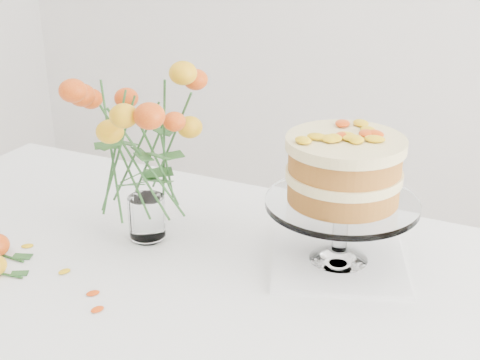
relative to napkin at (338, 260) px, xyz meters
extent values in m
cube|color=tan|center=(-0.36, -0.17, -0.03)|extent=(1.40, 0.90, 0.04)
cylinder|color=tan|center=(-0.98, 0.20, -0.41)|extent=(0.06, 0.06, 0.71)
cube|color=white|center=(-0.36, -0.17, -0.01)|extent=(1.42, 0.92, 0.01)
cube|color=white|center=(-0.36, 0.29, -0.11)|extent=(1.42, 0.01, 0.20)
cube|color=white|center=(0.00, 0.00, 0.00)|extent=(0.35, 0.35, 0.01)
cylinder|color=silver|center=(0.00, 0.00, 0.07)|extent=(0.03, 0.03, 0.10)
cylinder|color=silver|center=(0.00, 0.00, 0.13)|extent=(0.30, 0.30, 0.01)
cylinder|color=#AB6726|center=(0.00, 0.00, 0.16)|extent=(0.25, 0.25, 0.04)
cylinder|color=#FFE9A4|center=(0.00, 0.00, 0.19)|extent=(0.26, 0.26, 0.02)
cylinder|color=#AB6726|center=(0.00, 0.00, 0.22)|extent=(0.25, 0.25, 0.04)
cylinder|color=#FFE9A4|center=(0.00, 0.00, 0.25)|extent=(0.27, 0.27, 0.02)
cylinder|color=silver|center=(-0.41, -0.08, 0.00)|extent=(0.06, 0.06, 0.01)
cylinder|color=silver|center=(-0.41, -0.08, 0.05)|extent=(0.08, 0.08, 0.09)
cylinder|color=#275421|center=(-0.56, -0.33, 0.00)|extent=(0.06, 0.01, 0.00)
cylinder|color=#275421|center=(-0.61, -0.28, 0.00)|extent=(0.07, 0.01, 0.01)
ellipsoid|color=yellow|center=(-0.48, -0.27, 0.00)|extent=(0.03, 0.02, 0.00)
ellipsoid|color=yellow|center=(-0.38, -0.31, 0.00)|extent=(0.03, 0.02, 0.00)
ellipsoid|color=yellow|center=(-0.34, -0.35, 0.00)|extent=(0.03, 0.02, 0.00)
ellipsoid|color=yellow|center=(-0.62, -0.22, 0.00)|extent=(0.03, 0.02, 0.00)
camera|label=1|loc=(0.33, -1.16, 0.68)|focal=50.00mm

